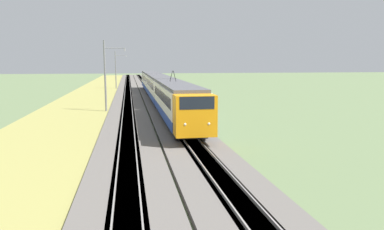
# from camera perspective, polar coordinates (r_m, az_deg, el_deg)

# --- Properties ---
(ballast_main) EXTENTS (240.00, 4.40, 0.30)m
(ballast_main) POSITION_cam_1_polar(r_m,az_deg,el_deg) (52.25, -9.77, 1.54)
(ballast_main) COLOR #605B56
(ballast_main) RESTS_ON ground
(ballast_adjacent) EXTENTS (240.00, 4.40, 0.30)m
(ballast_adjacent) POSITION_cam_1_polar(r_m,az_deg,el_deg) (52.44, -4.77, 1.65)
(ballast_adjacent) COLOR #605B56
(ballast_adjacent) RESTS_ON ground
(track_main) EXTENTS (240.00, 1.57, 0.45)m
(track_main) POSITION_cam_1_polar(r_m,az_deg,el_deg) (52.25, -9.77, 1.55)
(track_main) COLOR #4C4238
(track_main) RESTS_ON ground
(track_adjacent) EXTENTS (240.00, 1.57, 0.45)m
(track_adjacent) POSITION_cam_1_polar(r_m,az_deg,el_deg) (52.44, -4.77, 1.66)
(track_adjacent) COLOR #4C4238
(track_adjacent) RESTS_ON ground
(grass_verge) EXTENTS (240.00, 10.73, 0.12)m
(grass_verge) POSITION_cam_1_polar(r_m,az_deg,el_deg) (52.59, -16.00, 1.29)
(grass_verge) COLOR #99934C
(grass_verge) RESTS_ON ground
(passenger_train) EXTENTS (60.06, 2.93, 5.13)m
(passenger_train) POSITION_cam_1_polar(r_m,az_deg,el_deg) (54.45, -5.00, 4.27)
(passenger_train) COLOR orange
(passenger_train) RESTS_ON ground
(catenary_mast_mid) EXTENTS (0.22, 2.56, 8.54)m
(catenary_mast_mid) POSITION_cam_1_polar(r_m,az_deg,el_deg) (45.99, -13.03, 5.90)
(catenary_mast_mid) COLOR slate
(catenary_mast_mid) RESTS_ON ground
(catenary_mast_far) EXTENTS (0.22, 2.56, 8.40)m
(catenary_mast_far) POSITION_cam_1_polar(r_m,az_deg,el_deg) (85.71, -11.51, 6.81)
(catenary_mast_far) COLOR slate
(catenary_mast_far) RESTS_ON ground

